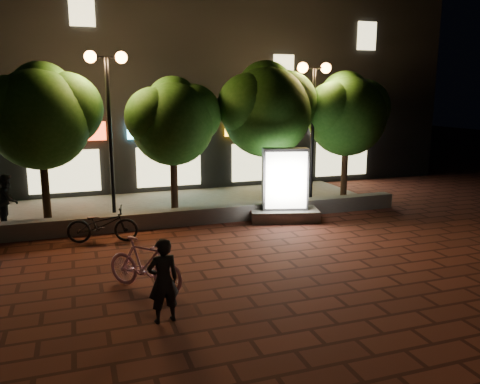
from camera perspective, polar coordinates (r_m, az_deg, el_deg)
name	(u,v)px	position (r m, az deg, el deg)	size (l,w,h in m)	color
ground	(200,271)	(11.24, -4.74, -9.33)	(80.00, 80.00, 0.00)	#57251B
retaining_wall	(168,218)	(14.90, -8.59, -3.11)	(16.00, 0.45, 0.50)	slate
sidewalk	(155,207)	(17.34, -10.08, -1.76)	(16.00, 5.00, 0.08)	slate
building_block	(128,71)	(23.33, -13.15, 13.80)	(28.00, 8.12, 11.30)	black
tree_left	(41,113)	(15.68, -22.59, 8.70)	(3.60, 3.00, 4.89)	black
tree_mid	(173,118)	(15.97, -7.92, 8.69)	(3.24, 2.70, 4.50)	black
tree_right	(267,106)	(16.91, 3.27, 10.13)	(3.72, 3.10, 5.07)	black
tree_far_right	(347,111)	(18.36, 12.66, 9.38)	(3.48, 2.90, 4.76)	black
street_lamp_left	(108,93)	(15.42, -15.46, 11.30)	(1.26, 0.36, 5.18)	black
street_lamp_right	(314,97)	(17.36, 8.74, 11.14)	(1.26, 0.36, 4.98)	black
ad_kiosk	(285,192)	(15.35, 5.34, 0.05)	(2.36, 1.60, 2.33)	slate
scooter_pink	(145,264)	(10.21, -11.27, -8.42)	(0.52, 1.85, 1.11)	pink
rider	(163,281)	(8.71, -9.12, -10.37)	(0.57, 0.37, 1.56)	black
scooter_parked	(102,224)	(13.66, -16.06, -3.73)	(0.66, 1.90, 1.00)	black
pedestrian	(8,200)	(15.98, -25.92, -0.86)	(0.77, 0.60, 1.59)	black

